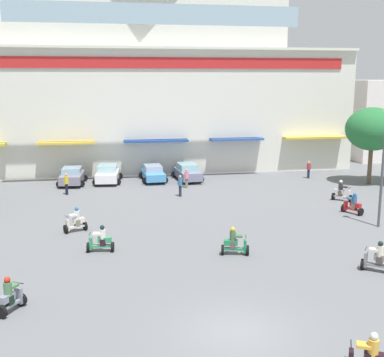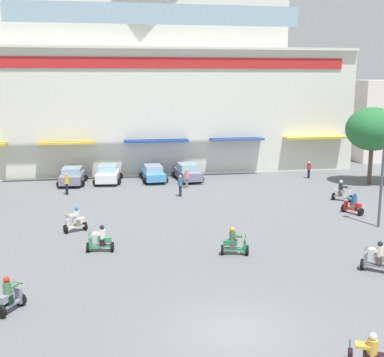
% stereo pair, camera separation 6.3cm
% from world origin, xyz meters
% --- Properties ---
extents(ground_plane, '(128.00, 128.00, 0.00)m').
position_xyz_m(ground_plane, '(0.00, 13.00, 0.00)').
color(ground_plane, slate).
extents(colonial_building, '(39.82, 18.24, 22.32)m').
position_xyz_m(colonial_building, '(0.00, 36.65, 9.83)').
color(colonial_building, silver).
rests_on(colonial_building, ground).
extents(plaza_tree_1, '(4.51, 4.55, 6.62)m').
position_xyz_m(plaza_tree_1, '(18.08, 23.03, 4.76)').
color(plaza_tree_1, brown).
rests_on(plaza_tree_1, ground).
extents(parked_car_0, '(2.57, 4.05, 1.49)m').
position_xyz_m(parked_car_0, '(-7.24, 27.35, 0.75)').
color(parked_car_0, slate).
rests_on(parked_car_0, ground).
extents(parked_car_1, '(2.70, 4.37, 1.55)m').
position_xyz_m(parked_car_1, '(-4.20, 27.68, 0.78)').
color(parked_car_1, white).
rests_on(parked_car_1, ground).
extents(parked_car_2, '(2.41, 4.22, 1.42)m').
position_xyz_m(parked_car_2, '(-0.22, 27.64, 0.72)').
color(parked_car_2, '#4693CF').
rests_on(parked_car_2, ground).
extents(parked_car_3, '(2.57, 4.53, 1.51)m').
position_xyz_m(parked_car_3, '(2.83, 27.39, 0.76)').
color(parked_car_3, slate).
rests_on(parked_car_3, ground).
extents(scooter_rider_0, '(1.44, 1.00, 1.53)m').
position_xyz_m(scooter_rider_0, '(-6.29, 13.38, 0.63)').
color(scooter_rider_0, black).
rests_on(scooter_rider_0, ground).
extents(scooter_rider_1, '(1.39, 1.35, 1.57)m').
position_xyz_m(scooter_rider_1, '(12.94, 17.80, 0.64)').
color(scooter_rider_1, black).
rests_on(scooter_rider_1, ground).
extents(scooter_rider_2, '(1.41, 1.26, 1.53)m').
position_xyz_m(scooter_rider_2, '(8.07, 4.39, 0.64)').
color(scooter_rider_2, black).
rests_on(scooter_rider_2, ground).
extents(scooter_rider_3, '(1.47, 0.70, 1.46)m').
position_xyz_m(scooter_rider_3, '(-4.81, 9.53, 0.60)').
color(scooter_rider_3, black).
rests_on(scooter_rider_3, ground).
extents(scooter_rider_7, '(1.52, 0.85, 1.50)m').
position_xyz_m(scooter_rider_7, '(2.02, 7.85, 0.61)').
color(scooter_rider_7, black).
rests_on(scooter_rider_7, ground).
extents(scooter_rider_8, '(1.14, 1.56, 1.48)m').
position_xyz_m(scooter_rider_8, '(11.98, 14.24, 0.60)').
color(scooter_rider_8, black).
rests_on(scooter_rider_8, ground).
extents(scooter_rider_9, '(1.11, 1.41, 1.51)m').
position_xyz_m(scooter_rider_9, '(-8.32, 3.06, 0.62)').
color(scooter_rider_9, black).
rests_on(scooter_rider_9, ground).
extents(pedestrian_0, '(0.43, 0.43, 1.71)m').
position_xyz_m(pedestrian_0, '(-7.46, 23.46, 0.97)').
color(pedestrian_0, black).
rests_on(pedestrian_0, ground).
extents(pedestrian_1, '(0.49, 0.49, 1.58)m').
position_xyz_m(pedestrian_1, '(13.95, 26.37, 0.89)').
color(pedestrian_1, '#1B2246').
rests_on(pedestrian_1, ground).
extents(pedestrian_2, '(0.36, 0.36, 1.68)m').
position_xyz_m(pedestrian_2, '(1.25, 21.28, 0.96)').
color(pedestrian_2, '#1E273C').
rests_on(pedestrian_2, ground).
extents(pedestrian_3, '(0.42, 0.42, 1.63)m').
position_xyz_m(pedestrian_3, '(2.24, 24.21, 0.92)').
color(pedestrian_3, slate).
rests_on(pedestrian_3, ground).
extents(streetlamp_near, '(0.40, 0.40, 7.27)m').
position_xyz_m(streetlamp_near, '(12.11, 11.16, 4.21)').
color(streetlamp_near, '#474C51').
rests_on(streetlamp_near, ground).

